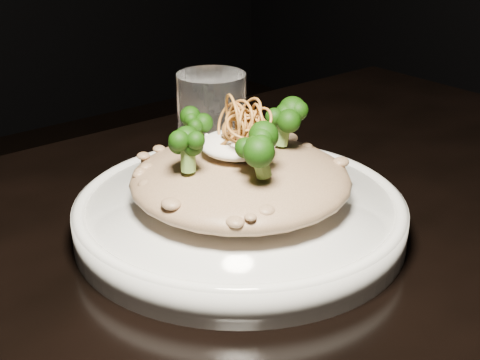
{
  "coord_description": "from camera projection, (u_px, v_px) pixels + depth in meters",
  "views": [
    {
      "loc": [
        -0.4,
        -0.39,
        1.06
      ],
      "look_at": [
        -0.04,
        0.06,
        0.81
      ],
      "focal_mm": 50.0,
      "sensor_mm": 36.0,
      "label": 1
    }
  ],
  "objects": [
    {
      "name": "broccoli",
      "position": [
        235.0,
        134.0,
        0.61
      ],
      "size": [
        0.13,
        0.13,
        0.05
      ],
      "primitive_type": null,
      "color": "black",
      "rests_on": "risotto"
    },
    {
      "name": "drinking_glass",
      "position": [
        212.0,
        132.0,
        0.72
      ],
      "size": [
        0.1,
        0.1,
        0.13
      ],
      "primitive_type": "cylinder",
      "rotation": [
        0.0,
        0.0,
        -0.37
      ],
      "color": "white",
      "rests_on": "table"
    },
    {
      "name": "shallots",
      "position": [
        244.0,
        117.0,
        0.6
      ],
      "size": [
        0.06,
        0.06,
        0.04
      ],
      "primitive_type": null,
      "color": "brown",
      "rests_on": "cheese"
    },
    {
      "name": "table",
      "position": [
        308.0,
        315.0,
        0.67
      ],
      "size": [
        1.1,
        0.8,
        0.75
      ],
      "color": "black",
      "rests_on": "ground"
    },
    {
      "name": "plate",
      "position": [
        240.0,
        216.0,
        0.65
      ],
      "size": [
        0.32,
        0.32,
        0.03
      ],
      "primitive_type": "cylinder",
      "color": "white",
      "rests_on": "table"
    },
    {
      "name": "cheese",
      "position": [
        238.0,
        144.0,
        0.62
      ],
      "size": [
        0.07,
        0.07,
        0.02
      ],
      "primitive_type": "ellipsoid",
      "color": "white",
      "rests_on": "risotto"
    },
    {
      "name": "risotto",
      "position": [
        241.0,
        179.0,
        0.63
      ],
      "size": [
        0.21,
        0.21,
        0.05
      ],
      "primitive_type": "ellipsoid",
      "color": "brown",
      "rests_on": "plate"
    }
  ]
}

